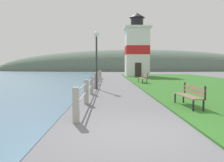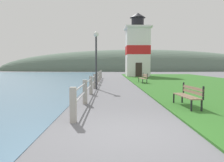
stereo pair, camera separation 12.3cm
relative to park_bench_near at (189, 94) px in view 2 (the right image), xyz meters
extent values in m
plane|color=slate|center=(-2.58, -3.10, -0.54)|extent=(160.00, 160.00, 0.00)
cube|color=#2D6623|center=(5.08, 10.23, -0.51)|extent=(12.00, 39.98, 0.06)
cube|color=#A8A399|center=(-4.15, -2.10, -0.02)|extent=(0.18, 0.18, 1.04)
cube|color=#A8A399|center=(-4.15, 1.00, -0.02)|extent=(0.18, 0.18, 1.04)
cube|color=#A8A399|center=(-4.15, 4.09, -0.02)|extent=(0.18, 0.18, 1.04)
cube|color=#A8A399|center=(-4.15, 7.19, -0.02)|extent=(0.18, 0.18, 1.04)
cube|color=#A8A399|center=(-4.15, 10.28, -0.02)|extent=(0.18, 0.18, 1.04)
cube|color=#A8A399|center=(-4.15, 13.37, -0.02)|extent=(0.18, 0.18, 1.04)
cube|color=#A8A399|center=(-4.15, 16.47, -0.02)|extent=(0.18, 0.18, 1.04)
cube|color=#A8A399|center=(-4.15, 19.56, -0.02)|extent=(0.18, 0.18, 1.04)
cylinder|color=#B2B2B7|center=(-4.15, 8.73, 0.35)|extent=(0.06, 21.66, 0.06)
cylinder|color=#B2B2B7|center=(-4.15, 8.73, -0.02)|extent=(0.06, 21.66, 0.06)
cube|color=#846B51|center=(-0.24, -0.01, -0.07)|extent=(0.22, 1.79, 0.04)
cube|color=#846B51|center=(-0.09, -0.01, -0.07)|extent=(0.22, 1.79, 0.04)
cube|color=#846B51|center=(0.06, 0.00, -0.07)|extent=(0.22, 1.79, 0.04)
cube|color=#846B51|center=(0.14, 0.01, 0.25)|extent=(0.16, 1.78, 0.11)
cube|color=#846B51|center=(0.14, 0.01, 0.09)|extent=(0.16, 1.78, 0.11)
cube|color=black|center=(-0.22, -0.88, -0.31)|extent=(0.05, 0.05, 0.45)
cube|color=black|center=(-0.33, 0.85, -0.31)|extent=(0.05, 0.05, 0.45)
cube|color=black|center=(0.15, -0.86, -0.31)|extent=(0.05, 0.05, 0.45)
cube|color=black|center=(0.04, 0.87, -0.31)|extent=(0.05, 0.05, 0.45)
cube|color=black|center=(0.20, -0.86, 0.16)|extent=(0.05, 0.05, 0.49)
cube|color=black|center=(0.09, 0.87, 0.16)|extent=(0.05, 0.05, 0.49)
cube|color=#846B51|center=(-0.21, 11.37, -0.07)|extent=(0.21, 1.89, 0.04)
cube|color=#846B51|center=(-0.06, 11.38, -0.07)|extent=(0.21, 1.89, 0.04)
cube|color=#846B51|center=(0.09, 11.39, -0.07)|extent=(0.21, 1.89, 0.04)
cube|color=#846B51|center=(0.17, 11.39, 0.25)|extent=(0.15, 1.89, 0.11)
cube|color=#846B51|center=(0.17, 11.39, 0.09)|extent=(0.15, 1.89, 0.11)
cube|color=black|center=(-0.20, 10.45, -0.31)|extent=(0.05, 0.05, 0.45)
cube|color=black|center=(-0.29, 12.29, -0.31)|extent=(0.05, 0.05, 0.45)
cube|color=black|center=(0.17, 10.47, -0.31)|extent=(0.05, 0.05, 0.45)
cube|color=black|center=(0.08, 12.31, -0.31)|extent=(0.05, 0.05, 0.45)
cube|color=black|center=(0.22, 10.48, 0.16)|extent=(0.05, 0.05, 0.49)
cube|color=black|center=(0.13, 12.31, 0.16)|extent=(0.05, 0.05, 0.49)
cube|color=white|center=(1.02, 23.63, 2.91)|extent=(3.27, 3.27, 6.90)
cube|color=red|center=(1.02, 23.63, 3.26)|extent=(3.31, 3.31, 1.24)
cube|color=white|center=(1.02, 23.63, 6.49)|extent=(3.76, 3.76, 0.25)
cylinder|color=black|center=(1.02, 23.63, 7.28)|extent=(1.80, 1.80, 1.32)
cone|color=black|center=(1.02, 23.63, 8.30)|extent=(2.25, 2.25, 0.73)
cube|color=#332823|center=(1.02, 21.97, 0.46)|extent=(0.90, 0.06, 2.00)
cylinder|color=#333338|center=(-4.00, 6.74, 1.26)|extent=(0.12, 0.12, 3.60)
sphere|color=white|center=(-4.00, 6.74, 3.24)|extent=(0.36, 0.36, 0.36)
ellipsoid|color=#566B5B|center=(5.42, 53.56, -0.54)|extent=(80.00, 16.00, 12.00)
camera|label=1|loc=(-3.22, -8.38, 1.14)|focal=35.00mm
camera|label=2|loc=(-3.09, -8.38, 1.14)|focal=35.00mm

